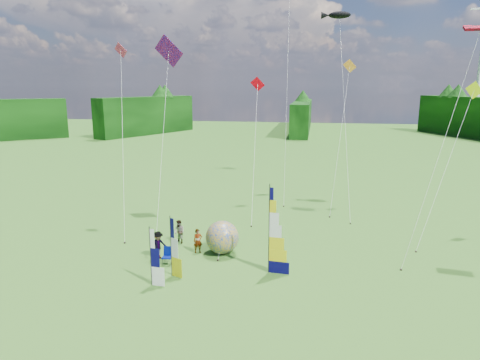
% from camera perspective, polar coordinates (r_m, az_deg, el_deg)
% --- Properties ---
extents(ground, '(220.00, 220.00, 0.00)m').
position_cam_1_polar(ground, '(24.61, 0.69, -14.75)').
color(ground, '#588234').
rests_on(ground, ground).
extents(treeline_ring, '(210.00, 210.00, 8.00)m').
position_cam_1_polar(treeline_ring, '(23.05, 0.71, -5.88)').
color(treeline_ring, '#185A11').
rests_on(treeline_ring, ground).
extents(turbine_right, '(8.00, 1.20, 30.00)m').
position_cam_1_polar(turbine_right, '(130.39, 29.38, 12.67)').
color(turbine_right, silver).
rests_on(turbine_right, ground).
extents(feather_banner_main, '(1.45, 0.22, 5.40)m').
position_cam_1_polar(feather_banner_main, '(25.98, 3.89, -6.77)').
color(feather_banner_main, '#070441').
rests_on(feather_banner_main, ground).
extents(side_banner_left, '(0.97, 0.49, 3.65)m').
position_cam_1_polar(side_banner_left, '(26.15, -9.18, -8.83)').
color(side_banner_left, yellow).
rests_on(side_banner_left, ground).
extents(side_banner_far, '(1.01, 0.17, 3.42)m').
position_cam_1_polar(side_banner_far, '(25.20, -11.83, -10.07)').
color(side_banner_far, white).
rests_on(side_banner_far, ground).
extents(bol_inflatable, '(2.90, 2.90, 2.27)m').
position_cam_1_polar(bol_inflatable, '(29.40, -2.39, -7.64)').
color(bol_inflatable, navy).
rests_on(bol_inflatable, ground).
extents(spectator_a, '(0.73, 0.64, 1.68)m').
position_cam_1_polar(spectator_a, '(29.72, -5.64, -8.08)').
color(spectator_a, '#66594C').
rests_on(spectator_a, ground).
extents(spectator_b, '(0.93, 0.79, 1.72)m').
position_cam_1_polar(spectator_b, '(31.55, -8.09, -6.86)').
color(spectator_b, '#66594C').
rests_on(spectator_b, ground).
extents(spectator_c, '(1.13, 1.23, 1.89)m').
position_cam_1_polar(spectator_c, '(29.05, -10.85, -8.53)').
color(spectator_c, '#66594C').
rests_on(spectator_c, ground).
extents(spectator_d, '(0.92, 0.95, 1.60)m').
position_cam_1_polar(spectator_d, '(30.89, -2.75, -7.30)').
color(spectator_d, '#66594C').
rests_on(spectator_d, ground).
extents(camp_chair, '(0.69, 0.69, 1.13)m').
position_cam_1_polar(camp_chair, '(28.22, -9.69, -9.96)').
color(camp_chair, '#000A4F').
rests_on(camp_chair, ground).
extents(kite_whale, '(9.31, 15.86, 19.70)m').
position_cam_1_polar(kite_whale, '(41.28, 13.80, 10.23)').
color(kite_whale, black).
rests_on(kite_whale, ground).
extents(kite_rainbow_delta, '(9.21, 14.72, 16.71)m').
position_cam_1_polar(kite_rainbow_delta, '(36.60, -10.29, 7.79)').
color(kite_rainbow_delta, red).
rests_on(kite_rainbow_delta, ground).
extents(kite_parafoil, '(10.83, 11.01, 16.89)m').
position_cam_1_polar(kite_parafoil, '(29.76, 25.49, 5.87)').
color(kite_parafoil, red).
rests_on(kite_parafoil, ground).
extents(small_kite_red, '(5.74, 12.11, 12.53)m').
position_cam_1_polar(small_kite_red, '(38.14, 1.98, 5.00)').
color(small_kite_red, '#C6000E').
rests_on(small_kite_red, ground).
extents(small_kite_orange, '(4.53, 8.98, 14.07)m').
position_cam_1_polar(small_kite_orange, '(39.99, 13.24, 6.15)').
color(small_kite_orange, orange).
rests_on(small_kite_orange, ground).
extents(small_kite_yellow, '(8.90, 10.25, 12.05)m').
position_cam_1_polar(small_kite_yellow, '(34.40, 25.91, 2.50)').
color(small_kite_yellow, '#CCE606').
rests_on(small_kite_yellow, ground).
extents(small_kite_pink, '(6.74, 9.61, 15.10)m').
position_cam_1_polar(small_kite_pink, '(34.29, -15.42, 5.87)').
color(small_kite_pink, '#D32E58').
rests_on(small_kite_pink, ground).
extents(small_kite_green, '(3.71, 13.27, 22.40)m').
position_cam_1_polar(small_kite_green, '(44.47, 6.30, 12.40)').
color(small_kite_green, green).
rests_on(small_kite_green, ground).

